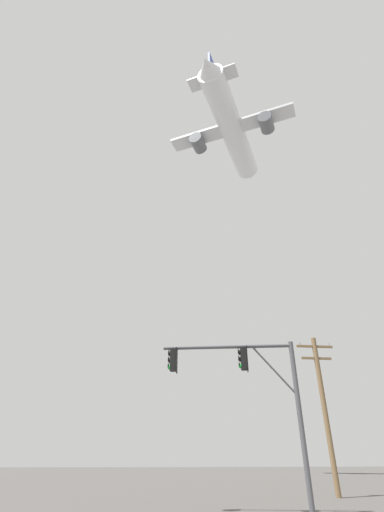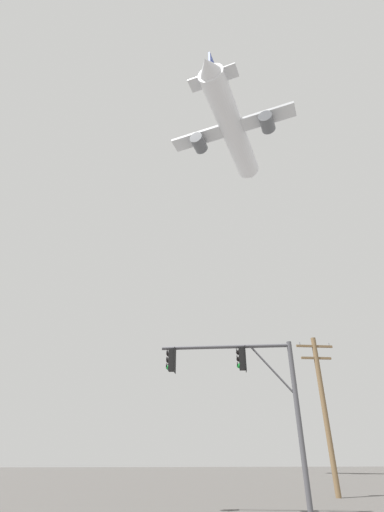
# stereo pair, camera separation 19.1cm
# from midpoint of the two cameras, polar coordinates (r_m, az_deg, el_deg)

# --- Properties ---
(signal_pole_near) EXTENTS (5.47, 1.24, 6.10)m
(signal_pole_near) POSITION_cam_midpoint_polar(r_m,az_deg,el_deg) (16.04, 8.80, -18.47)
(signal_pole_near) COLOR #4C4C51
(signal_pole_near) RESTS_ON ground
(utility_pole) EXTENTS (2.20, 0.28, 8.09)m
(utility_pole) POSITION_cam_midpoint_polar(r_m,az_deg,el_deg) (23.11, 20.03, -20.90)
(utility_pole) COLOR brown
(utility_pole) RESTS_ON ground
(airplane) EXTENTS (18.58, 24.07, 6.98)m
(airplane) POSITION_cam_midpoint_polar(r_m,az_deg,el_deg) (61.94, 6.39, 19.03)
(airplane) COLOR white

